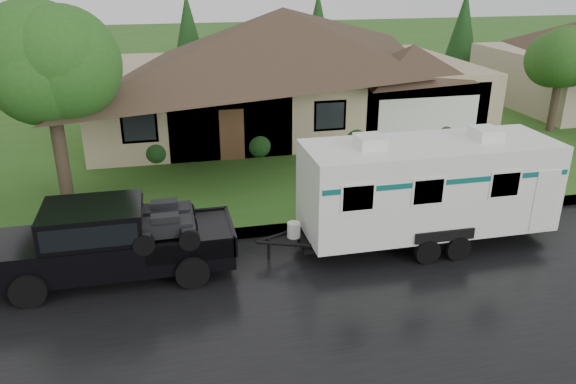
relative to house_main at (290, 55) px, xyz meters
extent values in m
plane|color=#31591B|center=(-2.29, -13.84, -3.59)|extent=(140.00, 140.00, 0.00)
cube|color=black|center=(-2.29, -15.84, -3.59)|extent=(140.00, 8.00, 0.01)
cube|color=gray|center=(-2.29, -11.59, -3.52)|extent=(140.00, 0.50, 0.15)
cube|color=#31591B|center=(-2.29, 1.16, -3.52)|extent=(140.00, 26.00, 0.15)
cube|color=tan|center=(-0.29, 0.16, -1.94)|extent=(18.00, 10.00, 3.00)
pyramid|color=#35281D|center=(-0.29, 0.16, 2.16)|extent=(19.44, 10.80, 2.60)
cube|color=tan|center=(5.11, -2.84, -2.09)|extent=(5.76, 4.00, 2.70)
cylinder|color=#382B1E|center=(-9.55, -8.12, -2.01)|extent=(0.43, 0.43, 2.87)
sphere|color=#306C23|center=(-9.55, -8.12, 1.14)|extent=(3.96, 3.96, 3.96)
cylinder|color=#382B1E|center=(12.01, -3.97, -2.36)|extent=(0.37, 0.37, 2.15)
sphere|color=#2D601F|center=(12.01, -3.97, -0.01)|extent=(2.97, 2.97, 2.97)
sphere|color=#143814|center=(-6.59, -4.54, -2.94)|extent=(1.00, 1.00, 1.00)
sphere|color=#143814|center=(-2.39, -4.54, -2.94)|extent=(1.00, 1.00, 1.00)
sphere|color=#143814|center=(1.81, -4.54, -2.94)|extent=(1.00, 1.00, 1.00)
sphere|color=#143814|center=(6.01, -4.54, -2.94)|extent=(1.00, 1.00, 1.00)
cube|color=black|center=(-7.75, -13.19, -2.80)|extent=(6.09, 2.03, 0.87)
cube|color=black|center=(-9.98, -13.19, -2.53)|extent=(1.62, 1.98, 0.36)
cube|color=black|center=(-8.15, -13.19, -2.02)|extent=(2.44, 1.91, 0.91)
cube|color=black|center=(-8.15, -13.19, -1.97)|extent=(2.23, 1.95, 0.56)
cube|color=black|center=(-5.82, -13.19, -2.60)|extent=(2.23, 1.93, 0.06)
cylinder|color=black|center=(-9.68, -14.19, -3.17)|extent=(0.85, 0.32, 0.85)
cylinder|color=black|center=(-9.68, -12.20, -3.17)|extent=(0.85, 0.32, 0.85)
cylinder|color=black|center=(-5.82, -14.19, -3.17)|extent=(0.85, 0.32, 0.85)
cylinder|color=black|center=(-5.82, -12.20, -3.17)|extent=(0.85, 0.32, 0.85)
cube|color=white|center=(0.95, -13.19, -1.79)|extent=(7.10, 2.44, 2.49)
cube|color=black|center=(0.95, -13.19, -3.19)|extent=(7.51, 1.22, 0.14)
cube|color=#0C5756|center=(0.95, -13.19, -1.24)|extent=(6.96, 2.46, 0.14)
cube|color=white|center=(-0.88, -13.19, -0.38)|extent=(0.71, 0.81, 0.32)
cube|color=white|center=(2.58, -13.19, -0.38)|extent=(0.71, 0.81, 0.32)
cylinder|color=black|center=(0.49, -14.39, -3.24)|extent=(0.71, 0.24, 0.71)
cylinder|color=black|center=(0.49, -12.00, -3.24)|extent=(0.71, 0.24, 0.71)
cylinder|color=black|center=(1.41, -14.39, -3.24)|extent=(0.71, 0.24, 0.71)
cylinder|color=black|center=(1.41, -12.00, -3.24)|extent=(0.71, 0.24, 0.71)
camera|label=1|loc=(-6.24, -26.74, 4.00)|focal=35.00mm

